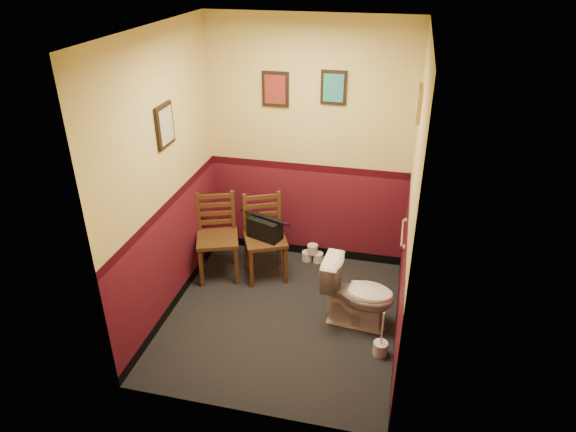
# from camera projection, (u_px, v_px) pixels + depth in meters

# --- Properties ---
(floor) EXTENTS (2.20, 2.40, 0.00)m
(floor) POSITION_uv_depth(u_px,v_px,m) (282.00, 317.00, 5.08)
(floor) COLOR black
(floor) RESTS_ON ground
(ceiling) EXTENTS (2.20, 2.40, 0.00)m
(ceiling) POSITION_uv_depth(u_px,v_px,m) (280.00, 30.00, 3.81)
(ceiling) COLOR silver
(ceiling) RESTS_ON ground
(wall_back) EXTENTS (2.20, 0.00, 2.70)m
(wall_back) POSITION_uv_depth(u_px,v_px,m) (308.00, 147.00, 5.48)
(wall_back) COLOR #531220
(wall_back) RESTS_ON ground
(wall_front) EXTENTS (2.20, 0.00, 2.70)m
(wall_front) POSITION_uv_depth(u_px,v_px,m) (238.00, 269.00, 3.42)
(wall_front) COLOR #531220
(wall_front) RESTS_ON ground
(wall_left) EXTENTS (0.00, 2.40, 2.70)m
(wall_left) POSITION_uv_depth(u_px,v_px,m) (164.00, 182.00, 4.67)
(wall_left) COLOR #531220
(wall_left) RESTS_ON ground
(wall_right) EXTENTS (0.00, 2.40, 2.70)m
(wall_right) POSITION_uv_depth(u_px,v_px,m) (411.00, 207.00, 4.23)
(wall_right) COLOR #531220
(wall_right) RESTS_ON ground
(grab_bar) EXTENTS (0.05, 0.56, 0.06)m
(grab_bar) POSITION_uv_depth(u_px,v_px,m) (403.00, 233.00, 4.63)
(grab_bar) COLOR silver
(grab_bar) RESTS_ON wall_right
(framed_print_back_a) EXTENTS (0.28, 0.04, 0.36)m
(framed_print_back_a) POSITION_uv_depth(u_px,v_px,m) (275.00, 89.00, 5.25)
(framed_print_back_a) COLOR black
(framed_print_back_a) RESTS_ON wall_back
(framed_print_back_b) EXTENTS (0.26, 0.04, 0.34)m
(framed_print_back_b) POSITION_uv_depth(u_px,v_px,m) (334.00, 88.00, 5.11)
(framed_print_back_b) COLOR black
(framed_print_back_b) RESTS_ON wall_back
(framed_print_left) EXTENTS (0.04, 0.30, 0.38)m
(framed_print_left) POSITION_uv_depth(u_px,v_px,m) (165.00, 126.00, 4.52)
(framed_print_left) COLOR black
(framed_print_left) RESTS_ON wall_left
(framed_print_right) EXTENTS (0.04, 0.34, 0.28)m
(framed_print_right) POSITION_uv_depth(u_px,v_px,m) (419.00, 103.00, 4.42)
(framed_print_right) COLOR olive
(framed_print_right) RESTS_ON wall_right
(toilet) EXTENTS (0.72, 0.45, 0.68)m
(toilet) POSITION_uv_depth(u_px,v_px,m) (358.00, 294.00, 4.85)
(toilet) COLOR white
(toilet) RESTS_ON floor
(toilet_brush) EXTENTS (0.13, 0.13, 0.47)m
(toilet_brush) POSITION_uv_depth(u_px,v_px,m) (380.00, 348.00, 4.58)
(toilet_brush) COLOR silver
(toilet_brush) RESTS_ON floor
(chair_left) EXTENTS (0.56, 0.56, 0.93)m
(chair_left) POSITION_uv_depth(u_px,v_px,m) (217.00, 237.00, 5.54)
(chair_left) COLOR brown
(chair_left) RESTS_ON floor
(chair_right) EXTENTS (0.57, 0.57, 0.92)m
(chair_right) POSITION_uv_depth(u_px,v_px,m) (265.00, 237.00, 5.54)
(chair_right) COLOR brown
(chair_right) RESTS_ON floor
(handbag) EXTENTS (0.40, 0.29, 0.26)m
(handbag) POSITION_uv_depth(u_px,v_px,m) (265.00, 228.00, 5.44)
(handbag) COLOR black
(handbag) RESTS_ON chair_right
(tp_stack) EXTENTS (0.25, 0.13, 0.22)m
(tp_stack) POSITION_uv_depth(u_px,v_px,m) (312.00, 254.00, 5.93)
(tp_stack) COLOR silver
(tp_stack) RESTS_ON floor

